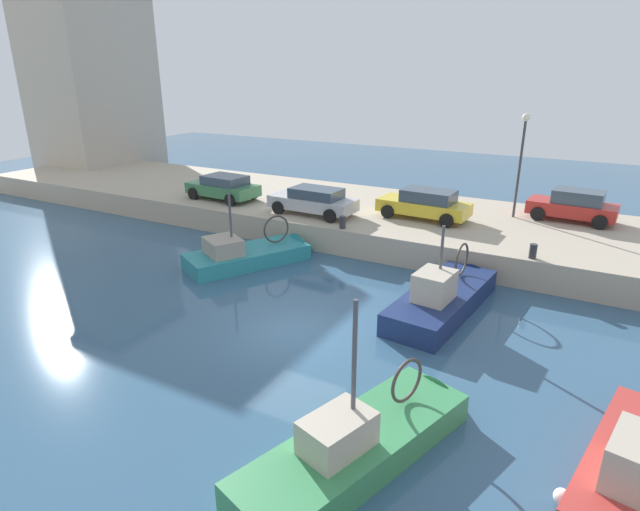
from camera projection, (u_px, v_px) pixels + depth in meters
water_surface at (296, 331)px, 16.62m from camera, size 80.00×80.00×0.00m
quay_wall at (415, 224)px, 25.89m from camera, size 9.00×56.00×1.20m
fishing_boat_green at (368, 449)px, 11.35m from camera, size 6.87×3.65×4.66m
fishing_boat_navy at (445, 304)px, 18.24m from camera, size 6.73×2.67×4.08m
fishing_boat_teal at (256, 260)px, 22.51m from camera, size 6.19×4.55×4.11m
parked_car_green at (223, 187)px, 28.03m from camera, size 2.27×4.09×1.32m
parked_car_yellow at (425, 204)px, 24.41m from camera, size 2.08×4.35×1.41m
parked_car_red at (574, 205)px, 24.08m from camera, size 2.07×3.94×1.47m
parked_car_silver at (314, 201)px, 25.17m from camera, size 2.01×4.36×1.32m
mooring_bollard_south at (533, 251)px, 19.46m from camera, size 0.28×0.28×0.55m
mooring_bollard_mid at (342, 222)px, 23.08m from camera, size 0.28×0.28×0.55m
quay_streetlamp at (522, 149)px, 23.83m from camera, size 0.36×0.36×4.83m
waterfront_building_central at (93, 86)px, 38.64m from camera, size 7.98×6.39×13.31m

